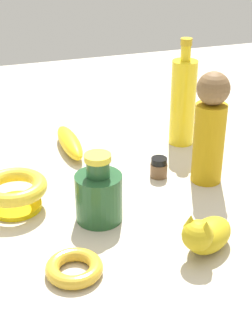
{
  "coord_description": "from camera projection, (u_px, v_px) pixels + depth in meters",
  "views": [
    {
      "loc": [
        0.29,
        0.86,
        0.54
      ],
      "look_at": [
        0.0,
        0.0,
        0.05
      ],
      "focal_mm": 53.28,
      "sensor_mm": 36.0,
      "label": 1
    }
  ],
  "objects": [
    {
      "name": "bowl",
      "position": [
        14.0,
        190.0,
        0.97
      ],
      "size": [
        0.13,
        0.13,
        0.06
      ],
      "color": "#E1BE09",
      "rests_on": "ground"
    },
    {
      "name": "bottle_tall",
      "position": [
        183.0,
        101.0,
        1.21
      ],
      "size": [
        0.06,
        0.06,
        0.26
      ],
      "color": "yellow",
      "rests_on": "ground"
    },
    {
      "name": "cat_figurine",
      "position": [
        206.0,
        234.0,
        0.85
      ],
      "size": [
        0.13,
        0.11,
        0.09
      ],
      "color": "gold",
      "rests_on": "ground"
    },
    {
      "name": "bottle_short",
      "position": [
        99.0,
        194.0,
        0.93
      ],
      "size": [
        0.09,
        0.09,
        0.14
      ],
      "color": "#24512C",
      "rests_on": "ground"
    },
    {
      "name": "ground",
      "position": [
        126.0,
        189.0,
        1.06
      ],
      "size": [
        2.0,
        2.0,
        0.0
      ],
      "primitive_type": "plane",
      "color": "#BCB29E"
    },
    {
      "name": "bangle",
      "position": [
        74.0,
        268.0,
        0.81
      ],
      "size": [
        0.09,
        0.09,
        0.02
      ],
      "primitive_type": "torus",
      "color": "gold",
      "rests_on": "ground"
    },
    {
      "name": "nail_polish_jar",
      "position": [
        159.0,
        167.0,
        1.1
      ],
      "size": [
        0.04,
        0.04,
        0.05
      ],
      "color": "brown",
      "rests_on": "ground"
    },
    {
      "name": "banana",
      "position": [
        70.0,
        142.0,
        1.21
      ],
      "size": [
        0.05,
        0.18,
        0.04
      ],
      "primitive_type": "ellipsoid",
      "rotation": [
        0.0,
        0.0,
        4.73
      ],
      "color": "yellow",
      "rests_on": "ground"
    },
    {
      "name": "person_figure_adult",
      "position": [
        210.0,
        128.0,
        1.03
      ],
      "size": [
        0.09,
        0.09,
        0.24
      ],
      "color": "#B68910",
      "rests_on": "ground"
    }
  ]
}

